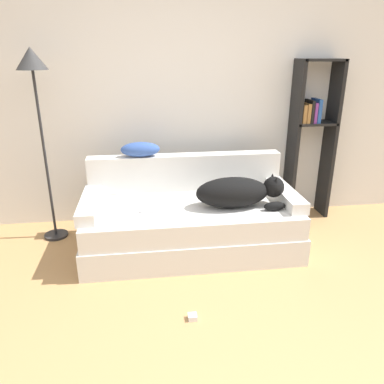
# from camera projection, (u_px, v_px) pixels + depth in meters

# --- Properties ---
(ground_plane) EXTENTS (20.00, 20.00, 0.00)m
(ground_plane) POSITION_uv_depth(u_px,v_px,m) (255.00, 382.00, 2.04)
(ground_plane) COLOR tan
(wall_back) EXTENTS (7.64, 0.06, 2.70)m
(wall_back) POSITION_uv_depth(u_px,v_px,m) (196.00, 87.00, 3.68)
(wall_back) COLOR silver
(wall_back) RESTS_ON ground_plane
(couch) EXTENTS (1.86, 0.92, 0.43)m
(couch) POSITION_uv_depth(u_px,v_px,m) (191.00, 226.00, 3.35)
(couch) COLOR silver
(couch) RESTS_ON ground_plane
(couch_backrest) EXTENTS (1.82, 0.15, 0.34)m
(couch_backrest) POSITION_uv_depth(u_px,v_px,m) (185.00, 172.00, 3.58)
(couch_backrest) COLOR silver
(couch_backrest) RESTS_ON couch
(couch_arm_left) EXTENTS (0.15, 0.73, 0.10)m
(couch_arm_left) POSITION_uv_depth(u_px,v_px,m) (90.00, 204.00, 3.15)
(couch_arm_left) COLOR silver
(couch_arm_left) RESTS_ON couch
(couch_arm_right) EXTENTS (0.15, 0.73, 0.10)m
(couch_arm_right) POSITION_uv_depth(u_px,v_px,m) (285.00, 194.00, 3.36)
(couch_arm_right) COLOR silver
(couch_arm_right) RESTS_ON couch
(dog) EXTENTS (0.77, 0.32, 0.27)m
(dog) POSITION_uv_depth(u_px,v_px,m) (238.00, 192.00, 3.19)
(dog) COLOR black
(dog) RESTS_ON couch
(laptop) EXTENTS (0.38, 0.26, 0.02)m
(laptop) POSITION_uv_depth(u_px,v_px,m) (162.00, 208.00, 3.18)
(laptop) COLOR silver
(laptop) RESTS_ON couch
(throw_pillow) EXTENTS (0.36, 0.17, 0.13)m
(throw_pillow) POSITION_uv_depth(u_px,v_px,m) (140.00, 149.00, 3.43)
(throw_pillow) COLOR #335199
(throw_pillow) RESTS_ON couch_backrest
(bookshelf) EXTENTS (0.43, 0.26, 1.62)m
(bookshelf) POSITION_uv_depth(u_px,v_px,m) (312.00, 131.00, 3.81)
(bookshelf) COLOR black
(bookshelf) RESTS_ON ground_plane
(floor_lamp) EXTENTS (0.26, 0.26, 1.72)m
(floor_lamp) POSITION_uv_depth(u_px,v_px,m) (34.00, 82.00, 3.12)
(floor_lamp) COLOR #232326
(floor_lamp) RESTS_ON ground_plane
(power_adapter) EXTENTS (0.06, 0.06, 0.04)m
(power_adapter) POSITION_uv_depth(u_px,v_px,m) (193.00, 317.00, 2.50)
(power_adapter) COLOR silver
(power_adapter) RESTS_ON ground_plane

